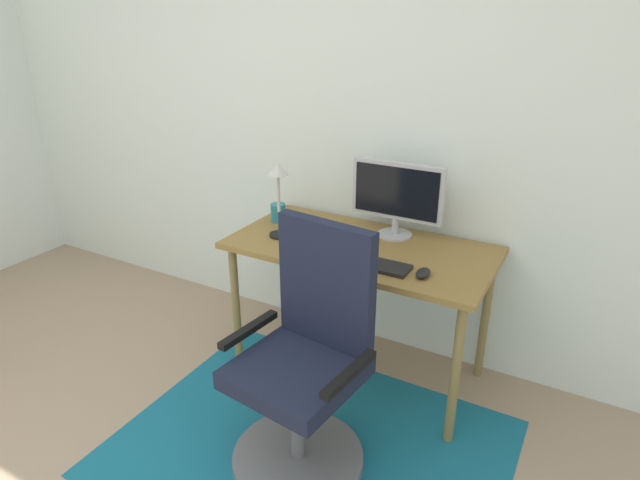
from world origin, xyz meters
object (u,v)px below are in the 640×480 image
Objects in this scene: desk at (360,259)px; computer_mouse at (423,273)px; keyboard at (365,262)px; office_chair at (305,377)px; monitor at (397,194)px; cell_phone at (308,248)px; coffee_cup at (278,213)px; desk_lamp at (278,186)px.

computer_mouse is (0.39, -0.18, 0.10)m from desk.
keyboard is 0.60m from office_chair.
monitor is 0.53m from computer_mouse.
computer_mouse is 0.60m from cell_phone.
desk is at bearing 120.29° from keyboard.
office_chair is (0.63, -0.77, -0.39)m from coffee_cup.
cell_phone is at bearing 179.31° from computer_mouse.
keyboard is at bearing 92.24° from office_chair.
desk is 0.29m from cell_phone.
computer_mouse is at bearing -2.94° from cell_phone.
desk is at bearing -117.24° from monitor.
computer_mouse is at bearing -5.78° from desk_lamp.
desk_lamp is at bearing 158.64° from cell_phone.
office_chair reaches higher than cell_phone.
monitor reaches higher than desk.
monitor is 0.45× the size of office_chair.
desk is 13.16× the size of coffee_cup.
keyboard is 0.39× the size of office_chair.
desk_lamp reaches higher than desk.
computer_mouse is at bearing 64.32° from office_chair.
desk_lamp reaches higher than office_chair.
computer_mouse is at bearing 1.57° from keyboard.
monitor is 3.50× the size of cell_phone.
office_chair reaches higher than keyboard.
keyboard is at bearing -22.37° from coffee_cup.
desk is 0.24m from keyboard.
computer_mouse is 0.69m from office_chair.
monitor is 1.24× the size of desk_lamp.
office_chair is (-0.04, -0.49, -0.35)m from keyboard.
keyboard is 1.09× the size of desk_lamp.
desk_lamp is at bearing -54.89° from coffee_cup.
coffee_cup is (-0.66, -0.12, -0.18)m from monitor.
desk_lamp is (-0.43, -0.10, 0.36)m from desk.
keyboard is 4.13× the size of computer_mouse.
desk is 0.38m from monitor.
desk is at bearing 154.81° from computer_mouse.
desk is 3.11× the size of keyboard.
computer_mouse is 0.26× the size of desk_lamp.
office_chair is at bearing -63.45° from cell_phone.
desk_lamp is (-0.82, 0.08, 0.26)m from computer_mouse.
desk is at bearing 102.92° from office_chair.
cell_phone is at bearing -19.11° from desk_lamp.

